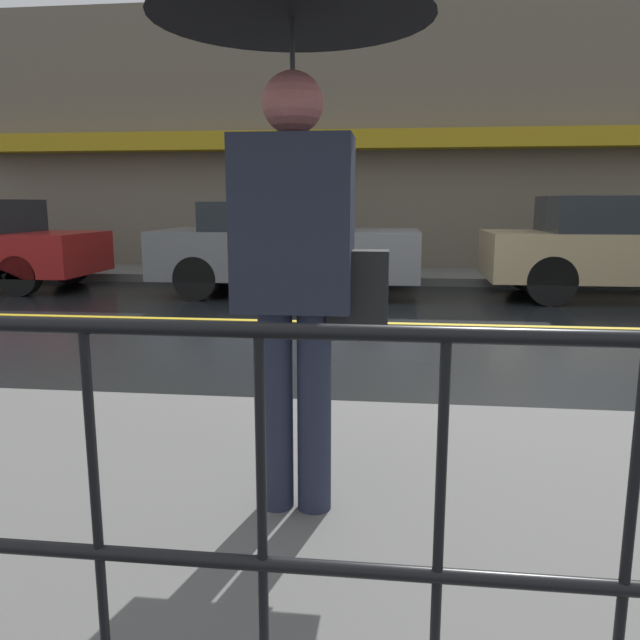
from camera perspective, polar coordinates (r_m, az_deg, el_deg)
The scene contains 9 objects.
ground_plane at distance 7.47m, azimuth 5.95°, elevation -0.30°, with size 80.00×80.00×0.00m, color black.
sidewalk_near at distance 2.82m, azimuth 4.37°, elevation -17.91°, with size 28.00×2.86×0.14m.
sidewalk_far at distance 11.79m, azimuth 6.29°, elevation 4.07°, with size 28.00×1.91×0.14m.
lane_marking at distance 7.47m, azimuth 5.95°, elevation -0.27°, with size 25.20×0.12×0.01m.
building_storefront at distance 12.84m, azimuth 6.58°, elevation 16.08°, with size 28.00×0.85×5.28m.
railing_foreground at distance 1.44m, azimuth 2.70°, elevation -15.25°, with size 12.00×0.04×1.03m.
pedestrian at distance 2.51m, azimuth -2.39°, elevation 20.64°, with size 1.07×1.07×2.19m.
car_grey at distance 9.83m, azimuth -3.03°, elevation 6.75°, with size 4.01×1.93×1.43m.
car_tan at distance 10.27m, azimuth 26.45°, elevation 6.01°, with size 4.21×1.71×1.51m.
Camera 1 is at (0.09, -7.33, 1.42)m, focal length 35.00 mm.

